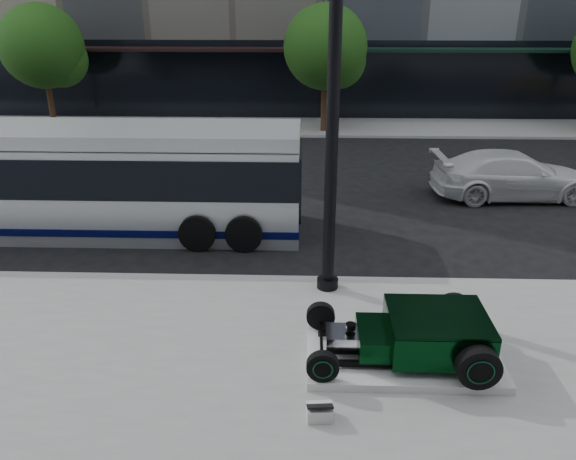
{
  "coord_description": "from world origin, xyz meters",
  "views": [
    {
      "loc": [
        0.18,
        -13.58,
        6.18
      ],
      "look_at": [
        -0.21,
        -1.83,
        1.2
      ],
      "focal_mm": 35.0,
      "sensor_mm": 36.0,
      "label": 1
    }
  ],
  "objects_px": {
    "white_sedan": "(513,175)",
    "lamppost": "(333,109)",
    "hot_rod": "(424,334)",
    "transit_bus": "(81,179)"
  },
  "relations": [
    {
      "from": "transit_bus",
      "to": "white_sedan",
      "type": "xyz_separation_m",
      "value": [
        12.85,
        3.15,
        -0.74
      ]
    },
    {
      "from": "hot_rod",
      "to": "lamppost",
      "type": "bearing_deg",
      "value": 120.56
    },
    {
      "from": "transit_bus",
      "to": "hot_rod",
      "type": "bearing_deg",
      "value": -36.46
    },
    {
      "from": "hot_rod",
      "to": "lamppost",
      "type": "relative_size",
      "value": 0.38
    },
    {
      "from": "white_sedan",
      "to": "transit_bus",
      "type": "bearing_deg",
      "value": 100.89
    },
    {
      "from": "lamppost",
      "to": "hot_rod",
      "type": "bearing_deg",
      "value": -59.44
    },
    {
      "from": "lamppost",
      "to": "white_sedan",
      "type": "relative_size",
      "value": 1.66
    },
    {
      "from": "hot_rod",
      "to": "transit_bus",
      "type": "height_order",
      "value": "transit_bus"
    },
    {
      "from": "white_sedan",
      "to": "lamppost",
      "type": "bearing_deg",
      "value": 133.82
    },
    {
      "from": "transit_bus",
      "to": "white_sedan",
      "type": "bearing_deg",
      "value": 13.77
    }
  ]
}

